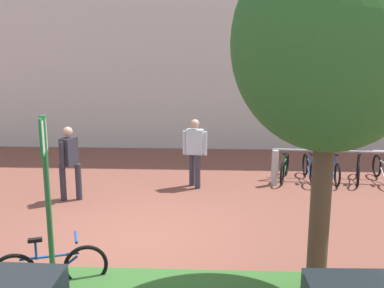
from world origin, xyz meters
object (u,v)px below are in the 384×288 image
person_suited_navy (69,159)px  tree_sidewalk (331,45)px  bollard_steel (275,168)px  bike_rack_cluster (334,168)px  bike_at_sign (51,269)px  parking_sign_post (47,182)px  person_shirt_white (195,149)px

person_suited_navy → tree_sidewalk: bearing=-40.5°
bollard_steel → person_suited_navy: (-4.82, -1.37, 0.53)m
bike_rack_cluster → bollard_steel: bearing=-165.1°
bike_rack_cluster → person_suited_navy: person_suited_navy is taller
bike_at_sign → bike_rack_cluster: size_ratio=0.50×
tree_sidewalk → person_suited_navy: tree_sidewalk is taller
parking_sign_post → bike_rack_cluster: size_ratio=0.83×
bollard_steel → parking_sign_post: bearing=-125.3°
bike_at_sign → bike_rack_cluster: bearing=46.3°
parking_sign_post → bollard_steel: (3.86, 5.45, -1.27)m
bike_rack_cluster → bollard_steel: size_ratio=3.56×
bike_at_sign → person_suited_navy: 4.13m
person_shirt_white → parking_sign_post: bearing=-109.6°
parking_sign_post → bike_at_sign: 1.38m
person_shirt_white → person_suited_navy: (-2.80, -1.11, 0.00)m
bike_rack_cluster → parking_sign_post: bearing=-132.8°
person_shirt_white → bike_at_sign: bearing=-110.6°
bike_rack_cluster → person_shirt_white: (-3.59, -0.68, 0.64)m
bollard_steel → person_shirt_white: 2.11m
bike_rack_cluster → person_shirt_white: bearing=-169.2°
bollard_steel → tree_sidewalk: bearing=-90.9°
person_shirt_white → person_suited_navy: bearing=-158.5°
parking_sign_post → person_suited_navy: parking_sign_post is taller
parking_sign_post → person_shirt_white: size_ratio=1.54×
bike_rack_cluster → person_suited_navy: (-6.40, -1.79, 0.64)m
bike_at_sign → parking_sign_post: bearing=-54.8°
tree_sidewalk → person_shirt_white: size_ratio=2.91×
bollard_steel → person_suited_navy: size_ratio=0.52×
person_suited_navy → bike_rack_cluster: bearing=15.6°
tree_sidewalk → bollard_steel: (0.08, 5.42, -3.14)m
parking_sign_post → bollard_steel: size_ratio=2.95×
tree_sidewalk → person_shirt_white: tree_sidewalk is taller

